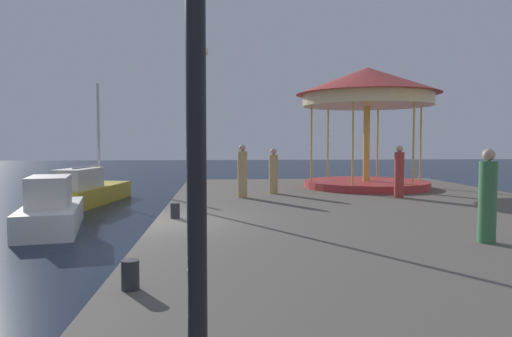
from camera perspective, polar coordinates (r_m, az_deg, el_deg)
name	(u,v)px	position (r m, az deg, el deg)	size (l,w,h in m)	color
ground_plane	(155,252)	(12.33, -12.17, -9.90)	(120.00, 120.00, 0.00)	black
quay_dock	(404,233)	(13.06, 17.43, -7.44)	(12.91, 25.94, 0.80)	#5B564F
motorboat_white	(51,210)	(16.23, -23.57, -4.66)	(2.59, 4.79, 1.73)	white
sailboat_yellow	(88,190)	(22.38, -19.69, -2.50)	(2.59, 6.07, 5.52)	gold
carousel	(367,99)	(20.95, 13.29, 8.19)	(6.11, 6.11, 5.16)	#B23333
lamp_post_mid_promenade	(202,100)	(13.25, -6.54, 8.25)	(0.36, 0.36, 4.65)	black
bollard_north	(175,211)	(12.46, -9.75, -5.05)	(0.24, 0.24, 0.40)	#2D2D33
bollard_center	(130,275)	(6.72, -14.96, -12.32)	(0.24, 0.24, 0.40)	#2D2D33
person_by_the_water	(399,173)	(17.58, 16.93, -0.52)	(0.34, 0.34, 1.86)	#B23833
person_mid_promenade	(273,172)	(18.09, 2.12, -0.47)	(0.34, 0.34, 1.74)	tan
person_near_carousel	(488,199)	(10.34, 26.21, -3.30)	(0.34, 0.34, 1.85)	#387247
person_far_corner	(242,173)	(16.76, -1.66, -0.51)	(0.34, 0.34, 1.89)	tan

